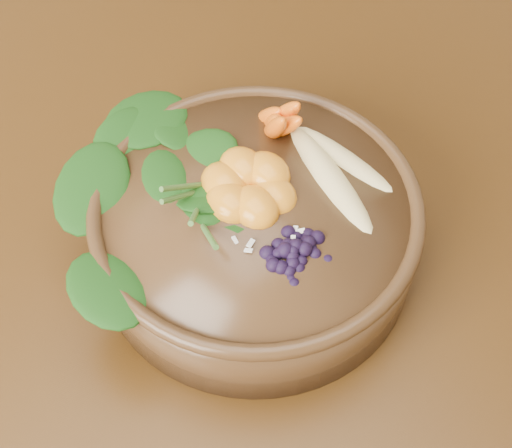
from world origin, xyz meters
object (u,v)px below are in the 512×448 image
Objects in this scene: dining_table at (135,285)px; blueberry_pile at (294,241)px; mandarin_cluster at (248,177)px; banana_halves at (338,157)px; stoneware_bowl at (256,230)px; carrot_cluster at (268,94)px; kale_heap at (178,159)px.

blueberry_pile is (0.09, -0.15, 0.19)m from dining_table.
blueberry_pile reaches higher than dining_table.
mandarin_cluster reaches higher than dining_table.
banana_halves is (0.18, -0.10, 0.18)m from dining_table.
stoneware_bowl is 0.06m from mandarin_cluster.
carrot_cluster is 0.50× the size of banana_halves.
banana_halves is at bearing -18.61° from mandarin_cluster.
dining_table is 0.26m from carrot_cluster.
carrot_cluster reaches higher than banana_halves.
dining_table is at bearing 153.88° from kale_heap.
banana_halves is at bearing -66.94° from carrot_cluster.
stoneware_bowl is 3.62× the size of carrot_cluster.
kale_heap is at bearing 118.00° from stoneware_bowl.
kale_heap is at bearing 156.45° from banana_halves.
stoneware_bowl reaches higher than dining_table.
blueberry_pile reaches higher than stoneware_bowl.
mandarin_cluster is at bearing -50.65° from kale_heap.
mandarin_cluster is at bearing -38.35° from dining_table.
stoneware_bowl is at bearing 84.00° from blueberry_pile.
dining_table is 8.43× the size of kale_heap.
kale_heap reaches higher than blueberry_pile.
carrot_cluster reaches higher than kale_heap.
dining_table is 0.27m from banana_halves.
carrot_cluster is 0.60× the size of blueberry_pile.
carrot_cluster reaches higher than stoneware_bowl.
banana_halves is 1.20× the size of blueberry_pile.
blueberry_pile is at bearing -141.51° from banana_halves.
mandarin_cluster is 0.08m from blueberry_pile.
mandarin_cluster is (-0.08, 0.03, 0.00)m from banana_halves.
carrot_cluster is at bearing 61.59° from blueberry_pile.
banana_halves is (0.08, -0.01, 0.05)m from stoneware_bowl.
mandarin_cluster is (-0.06, -0.05, -0.02)m from carrot_cluster.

